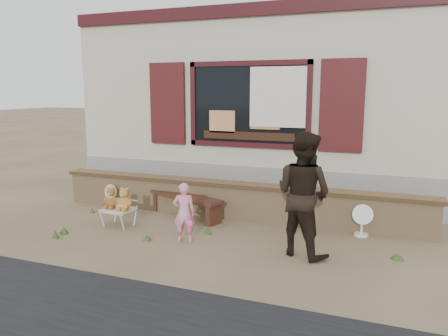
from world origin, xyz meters
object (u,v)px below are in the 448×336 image
at_px(teddy_bear_left, 111,197).
at_px(teddy_bear_right, 125,198).
at_px(child, 184,213).
at_px(bench, 185,201).
at_px(adult, 303,194).
at_px(folding_chair, 119,210).

relative_size(teddy_bear_left, teddy_bear_right, 0.95).
bearing_deg(child, bench, -86.71).
height_order(child, adult, adult).
height_order(teddy_bear_right, child, child).
height_order(bench, adult, adult).
height_order(folding_chair, adult, adult).
relative_size(teddy_bear_left, adult, 0.21).
relative_size(folding_chair, teddy_bear_right, 1.30).
xyz_separation_m(teddy_bear_right, child, (1.29, -0.33, -0.03)).
height_order(bench, child, child).
bearing_deg(adult, teddy_bear_right, 20.62).
distance_m(folding_chair, teddy_bear_left, 0.26).
distance_m(teddy_bear_left, child, 1.61).
distance_m(bench, folding_chair, 1.24).
xyz_separation_m(bench, teddy_bear_left, (-0.99, -0.89, 0.19)).
distance_m(bench, child, 1.37).
relative_size(bench, teddy_bear_left, 4.36).
height_order(folding_chair, child, child).
xyz_separation_m(teddy_bear_right, adult, (3.10, -0.18, 0.38)).
relative_size(folding_chair, child, 0.55).
xyz_separation_m(folding_chair, adult, (3.24, -0.19, 0.61)).
relative_size(bench, teddy_bear_right, 4.16).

